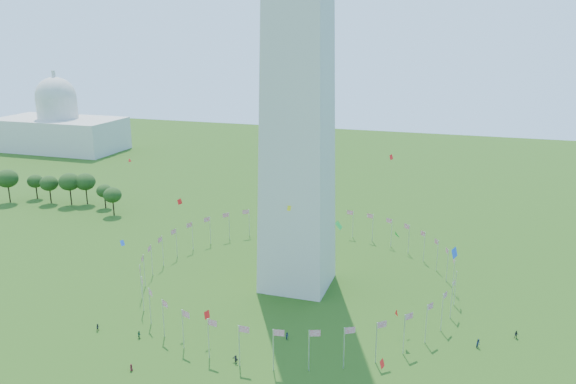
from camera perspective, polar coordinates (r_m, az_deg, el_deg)
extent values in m
cylinder|color=silver|center=(143.84, 16.62, -9.36)|extent=(0.24, 0.24, 9.00)
cylinder|color=silver|center=(150.19, 16.46, -8.24)|extent=(0.24, 0.24, 9.00)
cylinder|color=silver|center=(156.40, 15.88, -7.21)|extent=(0.24, 0.24, 9.00)
cylinder|color=silver|center=(162.32, 14.93, -6.28)|extent=(0.24, 0.24, 9.00)
cylinder|color=silver|center=(167.80, 13.67, -5.45)|extent=(0.24, 0.24, 9.00)
cylinder|color=silver|center=(172.72, 12.17, -4.73)|extent=(0.24, 0.24, 9.00)
cylinder|color=silver|center=(177.00, 10.46, -4.13)|extent=(0.24, 0.24, 9.00)
cylinder|color=silver|center=(180.54, 8.60, -3.64)|extent=(0.24, 0.24, 9.00)
cylinder|color=silver|center=(183.29, 6.61, -3.26)|extent=(0.24, 0.24, 9.00)
cylinder|color=silver|center=(185.20, 4.54, -3.00)|extent=(0.24, 0.24, 9.00)
cylinder|color=silver|center=(186.23, 2.41, -2.86)|extent=(0.24, 0.24, 9.00)
cylinder|color=silver|center=(186.38, 0.27, -2.83)|extent=(0.24, 0.24, 9.00)
cylinder|color=silver|center=(185.63, -1.87, -2.91)|extent=(0.24, 0.24, 9.00)
cylinder|color=silver|center=(184.01, -3.97, -3.12)|extent=(0.24, 0.24, 9.00)
cylinder|color=silver|center=(181.54, -5.99, -3.43)|extent=(0.24, 0.24, 9.00)
cylinder|color=silver|center=(178.25, -7.90, -3.87)|extent=(0.24, 0.24, 9.00)
cylinder|color=silver|center=(174.21, -9.67, -4.42)|extent=(0.24, 0.24, 9.00)
cylinder|color=silver|center=(169.49, -11.25, -5.08)|extent=(0.24, 0.24, 9.00)
cylinder|color=silver|center=(164.18, -12.60, -5.86)|extent=(0.24, 0.24, 9.00)
cylinder|color=silver|center=(158.39, -13.67, -6.75)|extent=(0.24, 0.24, 9.00)
cylinder|color=silver|center=(152.26, -14.39, -7.74)|extent=(0.24, 0.24, 9.00)
cylinder|color=silver|center=(145.94, -14.70, -8.83)|extent=(0.24, 0.24, 9.00)
cylinder|color=silver|center=(139.60, -14.54, -9.99)|extent=(0.24, 0.24, 9.00)
cylinder|color=silver|center=(133.46, -13.84, -11.19)|extent=(0.24, 0.24, 9.00)
cylinder|color=silver|center=(127.74, -12.55, -12.39)|extent=(0.24, 0.24, 9.00)
cylinder|color=silver|center=(122.68, -10.62, -13.53)|extent=(0.24, 0.24, 9.00)
cylinder|color=silver|center=(118.53, -8.07, -14.52)|extent=(0.24, 0.24, 9.00)
cylinder|color=silver|center=(115.53, -4.98, -15.28)|extent=(0.24, 0.24, 9.00)
cylinder|color=silver|center=(113.85, -1.50, -15.73)|extent=(0.24, 0.24, 9.00)
cylinder|color=silver|center=(113.61, 2.15, -15.81)|extent=(0.24, 0.24, 9.00)
cylinder|color=silver|center=(114.82, 5.71, -15.52)|extent=(0.24, 0.24, 9.00)
cylinder|color=silver|center=(117.41, 8.96, -14.88)|extent=(0.24, 0.24, 9.00)
cylinder|color=silver|center=(121.20, 11.71, -13.98)|extent=(0.24, 0.24, 9.00)
cylinder|color=silver|center=(125.99, 13.85, -12.90)|extent=(0.24, 0.24, 9.00)
cylinder|color=silver|center=(131.52, 15.37, -11.73)|extent=(0.24, 0.24, 9.00)
cylinder|color=silver|center=(137.55, 16.28, -10.53)|extent=(0.24, 0.24, 9.00)
imported|color=#19402A|center=(130.24, -14.88, -13.80)|extent=(1.05, 1.00, 1.70)
imported|color=#59141D|center=(119.64, -15.63, -16.79)|extent=(0.51, 0.74, 1.49)
imported|color=#272727|center=(118.29, -5.34, -16.56)|extent=(1.74, 1.26, 1.73)
imported|color=#242424|center=(135.59, -18.75, -12.89)|extent=(0.86, 0.98, 1.71)
imported|color=black|center=(135.41, 22.18, -13.27)|extent=(0.93, 0.74, 1.81)
imported|color=#1D2743|center=(129.09, 18.77, -14.35)|extent=(1.15, 1.23, 2.01)
imported|color=#1F2748|center=(125.63, -0.09, -14.40)|extent=(1.00, 1.03, 1.68)
plane|color=green|center=(124.16, 10.96, -4.24)|extent=(1.48, 2.38, 2.11)
plane|color=blue|center=(86.30, 16.56, -5.95)|extent=(1.78, 0.69, 1.89)
plane|color=red|center=(128.29, -10.95, -0.97)|extent=(0.82, 1.36, 1.59)
plane|color=red|center=(169.73, -15.78, 3.09)|extent=(0.56, 1.47, 1.37)
plane|color=yellow|center=(133.02, 0.11, -1.66)|extent=(1.47, 0.11, 1.47)
plane|color=green|center=(119.46, 5.18, -3.39)|extent=(1.84, 1.40, 1.82)
plane|color=red|center=(131.64, 10.45, 3.50)|extent=(0.36, 1.36, 1.39)
plane|color=red|center=(89.99, 9.54, -16.82)|extent=(0.35, 1.55, 1.53)
plane|color=red|center=(127.94, 10.97, -11.99)|extent=(0.89, 1.40, 1.65)
plane|color=red|center=(122.89, -8.23, -12.24)|extent=(1.83, 0.44, 1.81)
plane|color=blue|center=(167.81, -16.47, -4.98)|extent=(1.24, 1.67, 1.58)
ellipsoid|color=#284C19|center=(244.71, -26.55, 0.50)|extent=(8.31, 8.31, 12.99)
ellipsoid|color=#284C19|center=(246.15, -24.22, 0.47)|extent=(6.21, 6.21, 9.70)
ellipsoid|color=#284C19|center=(237.08, -23.04, 0.19)|extent=(6.90, 6.90, 10.79)
ellipsoid|color=#284C19|center=(231.56, -21.26, 0.23)|extent=(7.92, 7.92, 12.37)
ellipsoid|color=#284C19|center=(230.58, -19.84, 0.27)|extent=(7.69, 7.69, 12.01)
ellipsoid|color=#284C19|center=(223.49, -18.12, -0.45)|extent=(5.79, 5.79, 9.05)
ellipsoid|color=#284C19|center=(213.55, -17.35, -0.96)|extent=(6.55, 6.55, 10.24)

